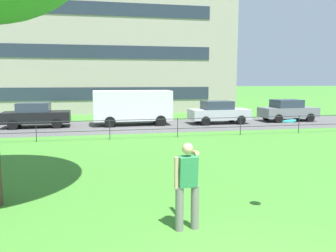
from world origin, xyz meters
The scene contains 9 objects.
street_strip centered at (0.00, 17.45, 0.00)m, with size 80.00×6.14×0.01m, color #565454.
park_fence centered at (0.00, 12.84, 0.67)m, with size 31.01×0.04×1.00m.
person_thrower centered at (-0.52, 2.28, 0.94)m, with size 0.51×0.78×1.73m.
frisbee centered at (1.74, 2.52, 2.07)m, with size 0.36×0.36×0.06m.
car_black_far_right centered at (-6.08, 18.14, 0.78)m, with size 4.05×1.92×1.54m.
panel_van_left centered at (-0.08, 18.14, 1.27)m, with size 5.02×2.15×2.24m.
car_silver_right centered at (5.66, 17.68, 0.78)m, with size 4.05×1.91×1.54m.
car_grey_far_left centered at (10.99, 18.02, 0.78)m, with size 4.05×1.91×1.54m.
apartment_building_background centered at (-6.71, 31.43, 9.00)m, with size 34.11×11.91×17.98m.
Camera 1 is at (-2.13, -3.85, 2.92)m, focal length 36.05 mm.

